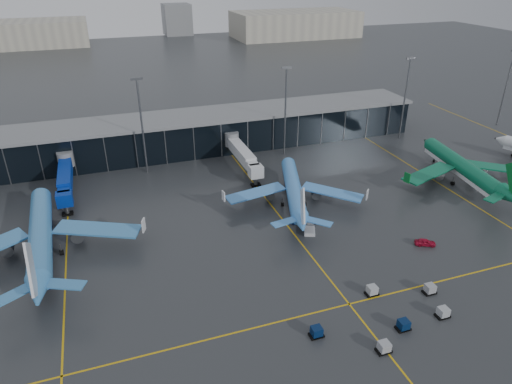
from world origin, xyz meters
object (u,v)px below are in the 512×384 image
object	(u,v)px
mobile_airstair	(310,230)
baggage_carts	(392,315)
airliner_klm_near	(294,180)
airliner_aer_lingus	(463,158)
service_van_red	(425,242)
airliner_arkefly	(38,222)

from	to	relation	value
mobile_airstair	baggage_carts	bearing A→B (deg)	-63.83
airliner_klm_near	airliner_aer_lingus	world-z (taller)	airliner_aer_lingus
baggage_carts	service_van_red	bearing A→B (deg)	40.67
airliner_arkefly	airliner_klm_near	world-z (taller)	airliner_arkefly
airliner_klm_near	baggage_carts	distance (m)	41.90
baggage_carts	airliner_klm_near	bearing A→B (deg)	89.04
airliner_arkefly	mobile_airstair	bearing A→B (deg)	-14.50
baggage_carts	mobile_airstair	distance (m)	27.92
airliner_klm_near	baggage_carts	xyz separation A→B (m)	(-0.69, -41.58, -5.14)
airliner_arkefly	baggage_carts	world-z (taller)	airliner_arkefly
airliner_aer_lingus	baggage_carts	world-z (taller)	airliner_aer_lingus
airliner_klm_near	mobile_airstair	xyz separation A→B (m)	(-2.08, -13.70, -5.13)
baggage_carts	airliner_aer_lingus	bearing A→B (deg)	39.64
airliner_arkefly	baggage_carts	size ratio (longest dim) A/B	1.79
airliner_arkefly	mobile_airstair	xyz separation A→B (m)	(52.26, -10.66, -6.12)
airliner_aer_lingus	baggage_carts	xyz separation A→B (m)	(-46.10, -38.19, -5.76)
airliner_arkefly	airliner_klm_near	xyz separation A→B (m)	(54.34, 3.03, -0.98)
airliner_aer_lingus	baggage_carts	bearing A→B (deg)	-131.11
baggage_carts	mobile_airstair	xyz separation A→B (m)	(-1.39, 27.88, 0.01)
service_van_red	mobile_airstair	bearing A→B (deg)	85.40
airliner_arkefly	baggage_carts	xyz separation A→B (m)	(53.65, -38.54, -6.13)
mobile_airstair	service_van_red	world-z (taller)	mobile_airstair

